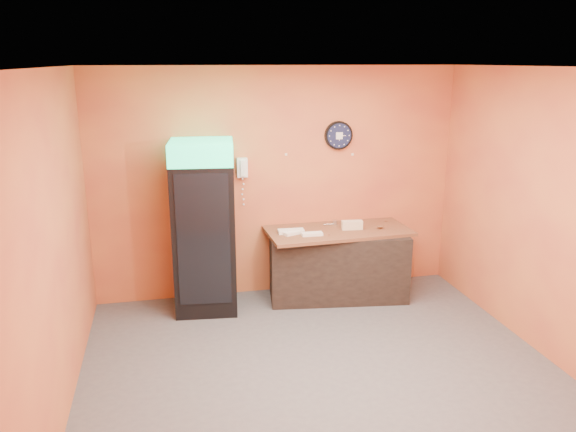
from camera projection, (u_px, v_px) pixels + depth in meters
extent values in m
plane|color=#47474C|center=(321.00, 368.00, 5.38)|extent=(4.50, 4.50, 0.00)
cube|color=orange|center=(278.00, 183.00, 6.89)|extent=(4.50, 0.02, 2.80)
cube|color=orange|center=(56.00, 247.00, 4.54)|extent=(0.02, 4.00, 2.80)
cube|color=orange|center=(544.00, 214.00, 5.48)|extent=(0.02, 4.00, 2.80)
cube|color=white|center=(326.00, 67.00, 4.63)|extent=(4.50, 4.00, 0.02)
cube|color=black|center=(205.00, 237.00, 6.50)|extent=(0.77, 0.77, 1.75)
cube|color=#1BE58F|center=(201.00, 152.00, 6.24)|extent=(0.77, 0.77, 0.25)
cube|color=black|center=(210.00, 240.00, 6.16)|extent=(0.58, 0.08, 1.50)
cube|color=black|center=(337.00, 264.00, 6.95)|extent=(1.74, 0.95, 0.83)
cylinder|color=black|center=(339.00, 135.00, 6.87)|extent=(0.35, 0.05, 0.35)
cylinder|color=#0F1433|center=(339.00, 136.00, 6.85)|extent=(0.30, 0.01, 0.30)
cube|color=white|center=(339.00, 136.00, 6.84)|extent=(0.09, 0.00, 0.09)
cube|color=white|center=(242.00, 168.00, 6.69)|extent=(0.13, 0.07, 0.23)
cube|color=white|center=(243.00, 168.00, 6.65)|extent=(0.05, 0.04, 0.19)
cube|color=brown|center=(338.00, 231.00, 6.83)|extent=(1.76, 0.87, 0.04)
cube|color=beige|center=(352.00, 227.00, 6.82)|extent=(0.26, 0.11, 0.05)
cube|color=beige|center=(352.00, 223.00, 6.80)|extent=(0.26, 0.11, 0.05)
cube|color=white|center=(293.00, 233.00, 6.63)|extent=(0.27, 0.18, 0.04)
cube|color=white|center=(312.00, 234.00, 6.58)|extent=(0.25, 0.10, 0.04)
cube|color=white|center=(291.00, 231.00, 6.67)|extent=(0.31, 0.14, 0.04)
cylinder|color=silver|center=(335.00, 222.00, 7.00)|extent=(0.06, 0.06, 0.06)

